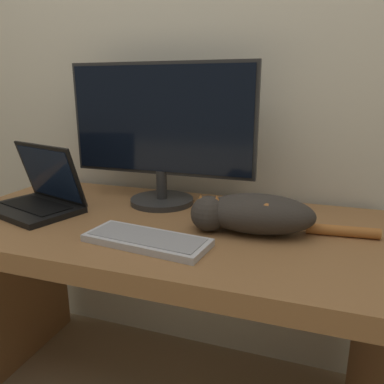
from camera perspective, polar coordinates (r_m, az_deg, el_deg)
wall_back at (r=1.57m, az=1.02°, el=20.46°), size 6.40×0.06×2.60m
desk at (r=1.30m, az=-4.94°, el=-10.93°), size 1.44×0.72×0.74m
monitor at (r=1.37m, az=-4.80°, el=9.20°), size 0.70×0.24×0.51m
laptop at (r=1.44m, az=-22.36°, el=-0.77°), size 0.37×0.31×0.23m
external_keyboard at (r=1.07m, az=-6.90°, el=-7.25°), size 0.37×0.18×0.02m
cat at (r=1.14m, az=9.30°, el=-3.18°), size 0.55×0.19×0.12m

